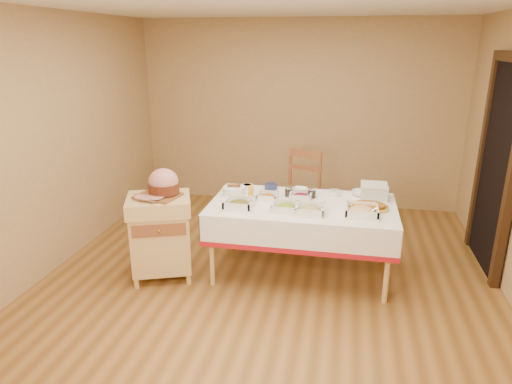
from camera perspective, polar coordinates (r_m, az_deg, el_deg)
room_shell at (r=4.13m, az=1.48°, el=4.50°), size 5.00×5.00×5.00m
doorway at (r=5.22m, az=28.00°, el=3.14°), size 0.09×1.10×2.20m
dining_table at (r=4.59m, az=5.76°, el=-3.36°), size 1.82×1.02×0.76m
butcher_cart at (r=4.64m, az=-11.84°, el=-4.95°), size 0.74×0.69×0.86m
dining_chair at (r=5.58m, az=5.37°, el=-0.07°), size 0.59×0.57×1.04m
ham_on_board at (r=4.48m, az=-11.58°, el=0.89°), size 0.42×0.40×0.28m
serving_dish_a at (r=4.40m, az=-2.13°, el=-1.47°), size 0.27×0.27×0.12m
serving_dish_b at (r=4.33m, az=3.72°, el=-1.87°), size 0.26×0.26×0.10m
serving_dish_c at (r=4.28m, az=6.77°, el=-2.18°), size 0.27×0.27×0.11m
serving_dish_d at (r=4.33m, az=13.08°, el=-2.28°), size 0.30×0.30×0.11m
serving_dish_e at (r=4.63m, az=1.43°, el=-0.56°), size 0.21×0.20×0.10m
serving_dish_f at (r=4.65m, az=5.63°, el=-0.50°), size 0.23×0.22×0.11m
small_bowl_left at (r=4.94m, az=-1.05°, el=0.67°), size 0.12×0.12×0.05m
small_bowl_mid at (r=4.95m, az=1.88°, el=0.75°), size 0.14×0.14×0.06m
small_bowl_right at (r=4.81m, az=9.77°, el=-0.07°), size 0.12×0.12×0.06m
bowl_white_imported at (r=4.91m, az=5.51°, el=0.32°), size 0.17×0.17×0.04m
bowl_small_imported at (r=4.86m, az=12.89°, el=-0.12°), size 0.19×0.19×0.05m
preserve_jar_left at (r=4.72m, az=4.11°, el=0.02°), size 0.09×0.09×0.11m
preserve_jar_right at (r=4.70m, az=7.00°, el=-0.13°), size 0.09×0.09×0.11m
mustard_bottle at (r=4.61m, az=-0.65°, el=-0.07°), size 0.05×0.05×0.16m
bread_basket at (r=4.76m, az=-2.78°, el=0.16°), size 0.23×0.23×0.10m
plate_stack at (r=4.81m, az=14.52°, el=0.13°), size 0.27×0.27×0.15m
brass_platter at (r=4.50m, az=13.85°, el=-1.77°), size 0.38×0.27×0.05m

